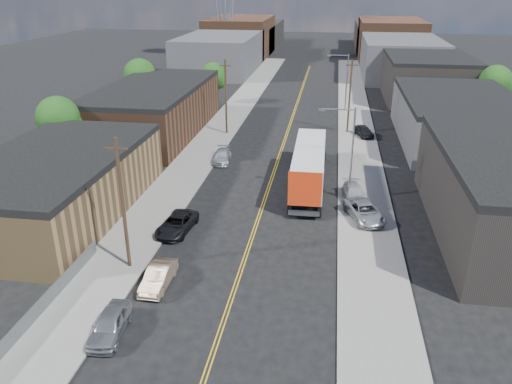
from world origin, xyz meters
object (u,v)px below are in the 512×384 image
(car_left_c, at_px, (177,224))
(car_right_lot_b, at_px, (354,193))
(car_left_b, at_px, (158,277))
(car_right_lot_a, at_px, (365,211))
(semi_truck, at_px, (310,161))
(car_left_d, at_px, (222,156))
(car_left_a, at_px, (110,324))
(car_right_lot_c, at_px, (364,131))

(car_left_c, distance_m, car_right_lot_b, 17.17)
(car_left_b, xyz_separation_m, car_right_lot_a, (14.54, 12.51, 0.17))
(car_right_lot_a, height_order, car_right_lot_b, car_right_lot_a)
(semi_truck, relative_size, car_left_d, 3.71)
(car_left_d, xyz_separation_m, car_right_lot_b, (14.90, -9.14, 0.17))
(semi_truck, height_order, car_left_c, semi_truck)
(car_left_a, relative_size, car_right_lot_a, 0.84)
(car_right_lot_a, bearing_deg, car_left_c, 176.95)
(car_left_b, xyz_separation_m, car_right_lot_b, (13.77, 16.54, 0.13))
(car_right_lot_c, bearing_deg, car_left_c, -138.61)
(semi_truck, height_order, car_left_d, semi_truck)
(car_left_c, relative_size, car_right_lot_c, 1.20)
(semi_truck, relative_size, car_left_c, 3.38)
(car_left_c, bearing_deg, car_left_a, -84.20)
(car_left_a, bearing_deg, car_right_lot_a, 44.26)
(car_left_d, height_order, car_right_lot_b, car_right_lot_b)
(car_left_c, relative_size, car_left_d, 1.10)
(car_left_b, bearing_deg, car_right_lot_a, 41.49)
(car_left_b, height_order, car_left_c, car_left_b)
(car_left_b, bearing_deg, car_right_lot_b, 51.01)
(semi_truck, height_order, car_right_lot_c, semi_truck)
(car_right_lot_a, relative_size, car_right_lot_b, 1.11)
(car_left_b, relative_size, car_left_d, 0.93)
(car_left_b, relative_size, car_right_lot_b, 0.91)
(car_left_b, height_order, car_right_lot_a, car_right_lot_a)
(car_left_c, relative_size, car_right_lot_b, 1.07)
(semi_truck, bearing_deg, car_right_lot_a, -56.84)
(car_right_lot_c, bearing_deg, car_left_b, -131.82)
(car_left_c, xyz_separation_m, car_right_lot_a, (15.67, 4.51, 0.17))
(semi_truck, relative_size, car_left_b, 3.97)
(car_right_lot_b, bearing_deg, car_left_d, 140.67)
(semi_truck, bearing_deg, car_right_lot_c, 69.75)
(car_left_a, xyz_separation_m, car_right_lot_b, (14.90, 21.97, 0.09))
(car_left_a, distance_m, car_right_lot_b, 26.54)
(semi_truck, height_order, car_right_lot_b, semi_truck)
(car_left_b, relative_size, car_left_c, 0.85)
(car_left_a, distance_m, car_left_c, 13.43)
(car_left_a, height_order, car_left_d, car_left_a)
(car_left_a, distance_m, car_left_d, 31.11)
(semi_truck, distance_m, car_left_d, 11.84)
(semi_truck, distance_m, car_left_a, 27.85)
(car_left_a, xyz_separation_m, car_left_b, (1.13, 5.43, -0.04))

